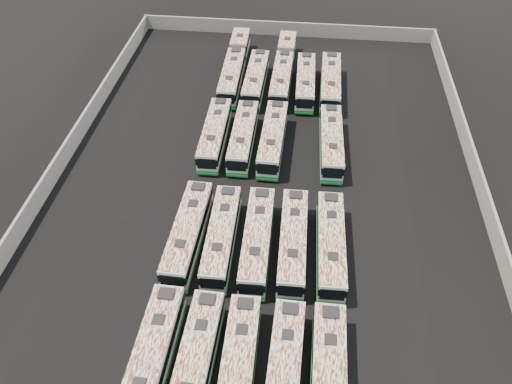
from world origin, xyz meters
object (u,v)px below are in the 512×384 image
bus_front_right (284,375)px  bus_back_right (305,82)px  bus_front_center (238,369)px  bus_front_far_right (328,381)px  bus_midback_far_left (215,134)px  bus_back_center (283,69)px  bus_midback_center (273,138)px  bus_midfront_center (257,240)px  bus_midfront_right (293,242)px  bus_midback_far_right (331,142)px  bus_back_left (256,79)px  bus_back_far_right (330,83)px  bus_midfront_far_right (331,245)px  bus_midback_left (243,137)px  bus_midfront_far_left (188,233)px  bus_back_far_left (235,66)px  bus_midfront_left (222,236)px  bus_front_far_left (152,360)px  bus_front_left (195,365)px

bus_front_right → bus_back_right: bus_front_right is taller
bus_front_center → bus_front_far_right: size_ratio=0.98×
bus_midback_far_left → bus_back_center: (6.70, 15.67, -0.01)m
bus_midback_center → bus_midfront_center: bearing=-89.2°
bus_midfront_right → bus_back_center: bus_midfront_right is taller
bus_midback_far_right → bus_back_left: bearing=127.0°
bus_midback_far_right → bus_back_far_right: (-0.13, 12.61, 0.05)m
bus_midfront_right → bus_midfront_far_right: size_ratio=1.00×
bus_midback_left → bus_back_center: bus_back_center is taller
bus_midfront_far_left → bus_midback_left: 15.49m
bus_front_center → bus_back_far_left: bearing=97.7°
bus_midback_far_left → bus_midfront_far_left: bearing=-90.3°
bus_midfront_left → bus_midback_left: 15.19m
bus_midfront_center → bus_midfront_far_right: bus_midfront_center is taller
bus_back_center → bus_back_right: (3.12, -3.13, -0.00)m
bus_back_left → bus_back_center: (3.41, 3.19, -0.03)m
bus_midback_far_left → bus_midfront_center: bearing=-67.6°
bus_midfront_right → bus_back_left: (-6.51, 27.64, 0.01)m
bus_back_right → bus_midback_left: bearing=-118.7°
bus_midfront_right → bus_midback_far_left: 18.04m
bus_front_right → bus_back_right: 40.37m
bus_front_far_left → bus_midfront_far_right: size_ratio=1.03×
bus_front_far_left → bus_midfront_right: bus_front_far_left is taller
bus_front_far_right → bus_midback_center: bus_front_far_right is taller
bus_back_left → bus_back_center: 4.67m
bus_front_left → bus_midfront_far_right: size_ratio=1.01×
bus_front_far_right → bus_midfront_left: (-9.80, 12.79, -0.06)m
bus_front_left → bus_back_far_right: 41.59m
bus_front_far_left → bus_midfront_center: (6.45, 12.50, -0.04)m
bus_midfront_left → bus_back_right: size_ratio=0.99×
bus_back_far_right → bus_back_center: bearing=154.8°
bus_front_center → bus_midback_center: bus_midback_center is taller
bus_front_far_left → bus_front_far_right: bearing=-0.1°
bus_front_left → bus_back_far_right: bearing=77.7°
bus_front_far_left → bus_midfront_far_left: bus_front_far_left is taller
bus_front_far_right → bus_midback_far_right: size_ratio=1.02×
bus_front_far_right → bus_midfront_far_right: bus_front_far_right is taller
bus_midfront_center → bus_back_far_right: bearing=75.9°
bus_front_far_left → bus_front_right: size_ratio=1.04×
bus_midfront_right → bus_midback_far_right: bearing=76.4°
bus_back_far_left → bus_front_right: bearing=-78.3°
bus_midfront_far_left → bus_midback_far_right: size_ratio=1.01×
bus_front_left → bus_midfront_left: 12.61m
bus_front_left → bus_midfront_far_right: bus_front_left is taller
bus_front_far_right → bus_midfront_far_right: size_ratio=1.02×
bus_front_center → bus_midback_left: bus_front_center is taller
bus_midfront_far_right → bus_midback_center: (-6.55, 15.05, 0.03)m
bus_front_center → bus_back_right: size_ratio=1.01×
bus_midback_left → bus_back_right: bearing=62.3°
bus_midfront_far_right → bus_midback_left: size_ratio=1.02×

